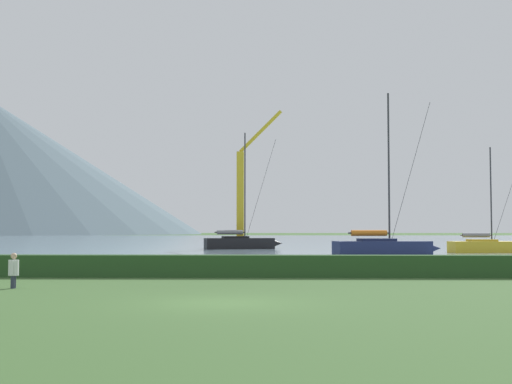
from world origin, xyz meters
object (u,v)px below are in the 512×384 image
object	(u,v)px
person_seated_viewer	(14,269)
sailboat_slip_8	(383,247)
sailboat_slip_9	(240,242)
sailboat_slip_3	(487,246)
dock_crane	(242,206)

from	to	relation	value
person_seated_viewer	sailboat_slip_8	bearing A→B (deg)	54.83
sailboat_slip_9	sailboat_slip_3	bearing A→B (deg)	-41.71
sailboat_slip_8	dock_crane	size ratio (longest dim) A/B	0.83
dock_crane	sailboat_slip_8	bearing A→B (deg)	-61.94
sailboat_slip_3	dock_crane	size ratio (longest dim) A/B	0.62
person_seated_viewer	sailboat_slip_9	bearing A→B (deg)	78.52
sailboat_slip_9	dock_crane	bearing A→B (deg)	72.89
sailboat_slip_3	person_seated_viewer	distance (m)	49.43
person_seated_viewer	dock_crane	xyz separation A→B (m)	(5.74, 54.31, 4.11)
person_seated_viewer	dock_crane	size ratio (longest dim) A/B	0.08
sailboat_slip_8	person_seated_viewer	distance (m)	36.15
sailboat_slip_3	sailboat_slip_9	world-z (taller)	sailboat_slip_9
sailboat_slip_8	sailboat_slip_3	bearing A→B (deg)	29.35
sailboat_slip_8	sailboat_slip_9	size ratio (longest dim) A/B	1.02
sailboat_slip_3	sailboat_slip_9	size ratio (longest dim) A/B	0.75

